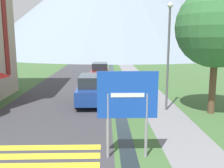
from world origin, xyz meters
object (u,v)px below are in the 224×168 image
(parked_car_far, at_px, (100,72))
(tree_by_path, at_px, (217,27))
(road_sign, at_px, (127,102))
(parked_car_near, at_px, (93,89))
(streetlamp, at_px, (168,49))

(parked_car_far, bearing_deg, tree_by_path, -59.10)
(road_sign, xyz_separation_m, parked_car_far, (-1.26, 15.65, -1.05))
(parked_car_near, xyz_separation_m, streetlamp, (4.29, -1.60, 2.55))
(parked_car_far, height_order, tree_by_path, tree_by_path)
(road_sign, height_order, parked_car_far, road_sign)
(parked_car_near, relative_size, parked_car_far, 1.07)
(parked_car_near, relative_size, tree_by_path, 0.65)
(parked_car_near, xyz_separation_m, parked_car_far, (0.28, 8.25, -0.00))
(streetlamp, height_order, tree_by_path, tree_by_path)
(parked_car_far, relative_size, tree_by_path, 0.61)
(streetlamp, distance_m, tree_by_path, 2.67)
(road_sign, distance_m, parked_car_near, 7.63)
(parked_car_near, distance_m, tree_by_path, 7.90)
(road_sign, bearing_deg, parked_car_near, 101.72)
(parked_car_near, xyz_separation_m, tree_by_path, (6.59, -2.29, 3.71))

